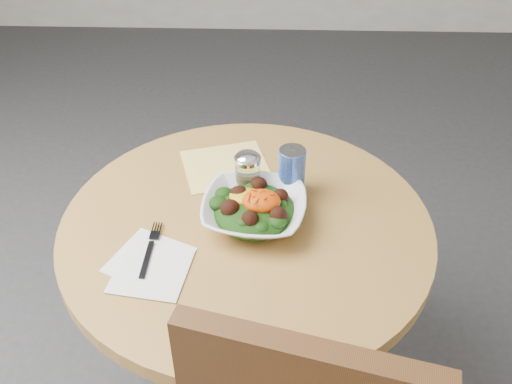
# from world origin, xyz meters

# --- Properties ---
(table) EXTENTS (0.90, 0.90, 0.75)m
(table) POSITION_xyz_m (0.00, 0.00, 0.55)
(table) COLOR black
(table) RESTS_ON ground
(cloth_napkin) EXTENTS (0.27, 0.26, 0.00)m
(cloth_napkin) POSITION_xyz_m (-0.07, 0.22, 0.75)
(cloth_napkin) COLOR yellow
(cloth_napkin) RESTS_ON table
(paper_napkins) EXTENTS (0.21, 0.23, 0.00)m
(paper_napkins) POSITION_xyz_m (-0.20, -0.16, 0.75)
(paper_napkins) COLOR white
(paper_napkins) RESTS_ON table
(salad_bowl) EXTENTS (0.28, 0.28, 0.09)m
(salad_bowl) POSITION_xyz_m (0.02, 0.00, 0.78)
(salad_bowl) COLOR white
(salad_bowl) RESTS_ON table
(fork) EXTENTS (0.02, 0.18, 0.00)m
(fork) POSITION_xyz_m (-0.21, -0.10, 0.76)
(fork) COLOR black
(fork) RESTS_ON table
(spice_shaker) EXTENTS (0.07, 0.07, 0.12)m
(spice_shaker) POSITION_xyz_m (-0.00, 0.11, 0.81)
(spice_shaker) COLOR silver
(spice_shaker) RESTS_ON table
(beverage_can) EXTENTS (0.07, 0.07, 0.13)m
(beverage_can) POSITION_xyz_m (0.11, 0.12, 0.81)
(beverage_can) COLOR #0D2697
(beverage_can) RESTS_ON table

